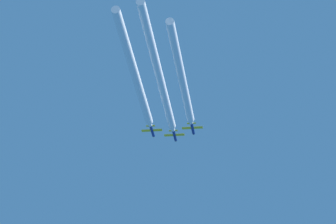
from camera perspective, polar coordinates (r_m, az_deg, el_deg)
jet_lead at (r=371.26m, az=0.39°, el=-1.38°), size 7.70×11.21×2.70m
jet_left_wingman at (r=364.92m, az=-0.93°, el=-1.11°), size 7.70×11.21×2.70m
jet_right_wingman at (r=363.14m, az=1.44°, el=-0.96°), size 7.70×11.21×2.70m
smoke_trail_lead at (r=327.35m, az=-0.54°, el=2.26°), size 2.73×88.76×2.73m
smoke_trail_left_wingman at (r=325.25m, az=-1.94°, el=2.25°), size 2.73×79.59×2.73m
smoke_trail_right_wingman at (r=327.15m, az=0.79°, el=2.06°), size 2.73×70.76×2.73m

